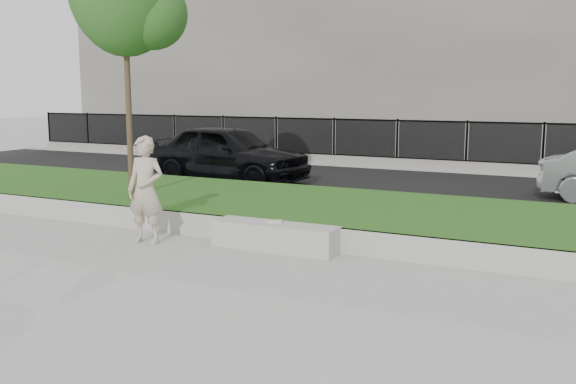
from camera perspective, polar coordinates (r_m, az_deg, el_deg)
The scene contains 11 objects.
ground at distance 10.05m, azimuth -7.62°, elevation -5.55°, with size 90.00×90.00×0.00m, color gray.
grass_bank at distance 12.53m, azimuth 0.09°, elevation -1.62°, with size 34.00×4.00×0.40m, color #11340D.
grass_kerb at distance 10.85m, azimuth -4.55°, elevation -3.32°, with size 34.00×0.08×0.40m, color gray.
street at distance 17.59m, azimuth 8.12°, elevation 0.76°, with size 34.00×7.00×0.04m, color black.
far_pavement at distance 21.87m, azimuth 11.89°, elevation 2.36°, with size 34.00×3.00×0.12m, color gray.
iron_fence at distance 20.86m, azimuth 11.23°, elevation 3.41°, with size 32.00×0.30×1.50m.
building_facade at distance 28.66m, azimuth 15.92°, elevation 13.64°, with size 34.00×10.00×10.00m, color #5B5850.
stone_bench at distance 10.23m, azimuth -1.16°, elevation -3.97°, with size 2.08×0.52×0.43m, color gray.
man at distance 10.81m, azimuth -12.53°, elevation 0.17°, with size 0.65×0.43×1.78m, color tan.
book at distance 10.27m, azimuth -1.20°, elevation -2.63°, with size 0.24×0.18×0.03m, color beige.
car_dark at distance 17.61m, azimuth -5.36°, elevation 3.48°, with size 1.87×4.64×1.58m, color black.
Camera 1 is at (5.51, -8.02, 2.51)m, focal length 40.00 mm.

